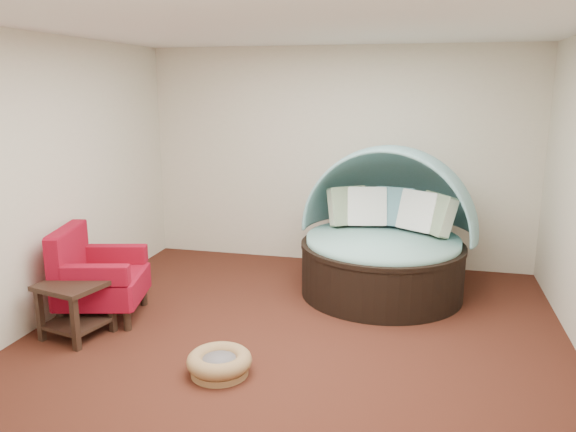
% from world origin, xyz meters
% --- Properties ---
extents(floor, '(5.00, 5.00, 0.00)m').
position_xyz_m(floor, '(0.00, 0.00, 0.00)').
color(floor, '#4E2016').
rests_on(floor, ground).
extents(wall_back, '(5.00, 0.00, 5.00)m').
position_xyz_m(wall_back, '(0.00, 2.50, 1.40)').
color(wall_back, beige).
rests_on(wall_back, floor).
extents(wall_front, '(5.00, 0.00, 5.00)m').
position_xyz_m(wall_front, '(0.00, -2.50, 1.40)').
color(wall_front, beige).
rests_on(wall_front, floor).
extents(wall_left, '(0.00, 5.00, 5.00)m').
position_xyz_m(wall_left, '(-2.50, 0.00, 1.40)').
color(wall_left, beige).
rests_on(wall_left, floor).
extents(ceiling, '(5.00, 5.00, 0.00)m').
position_xyz_m(ceiling, '(0.00, 0.00, 2.80)').
color(ceiling, white).
rests_on(ceiling, wall_back).
extents(canopy_daybed, '(2.18, 2.12, 1.67)m').
position_xyz_m(canopy_daybed, '(0.71, 1.51, 0.77)').
color(canopy_daybed, black).
rests_on(canopy_daybed, floor).
extents(pet_basket, '(0.65, 0.65, 0.19)m').
position_xyz_m(pet_basket, '(-0.45, -0.76, 0.10)').
color(pet_basket, olive).
rests_on(pet_basket, floor).
extents(red_armchair, '(0.97, 0.97, 0.94)m').
position_xyz_m(red_armchair, '(-2.06, 0.05, 0.43)').
color(red_armchair, black).
rests_on(red_armchair, floor).
extents(side_table, '(0.67, 0.67, 0.54)m').
position_xyz_m(side_table, '(-2.00, -0.39, 0.35)').
color(side_table, black).
rests_on(side_table, floor).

